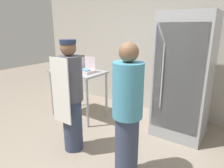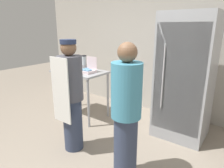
% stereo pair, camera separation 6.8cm
% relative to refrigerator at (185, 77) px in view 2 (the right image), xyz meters
% --- Properties ---
extents(back_wall, '(6.40, 0.12, 3.00)m').
position_rel_refrigerator_xyz_m(back_wall, '(-0.66, 0.75, 0.51)').
color(back_wall, '#B7B2A8').
rests_on(back_wall, ground_plane).
extents(refrigerator, '(0.79, 0.73, 1.98)m').
position_rel_refrigerator_xyz_m(refrigerator, '(0.00, 0.00, 0.00)').
color(refrigerator, '#9EA0A5').
rests_on(refrigerator, ground_plane).
extents(prep_counter, '(1.03, 0.65, 0.93)m').
position_rel_refrigerator_xyz_m(prep_counter, '(-1.88, -0.44, -0.18)').
color(prep_counter, '#9EA0A5').
rests_on(prep_counter, ground_plane).
extents(donut_box, '(0.25, 0.24, 0.29)m').
position_rel_refrigerator_xyz_m(donut_box, '(-1.64, -0.47, -0.01)').
color(donut_box, silver).
rests_on(donut_box, prep_counter).
extents(blender_pitcher, '(0.12, 0.12, 0.28)m').
position_rel_refrigerator_xyz_m(blender_pitcher, '(-1.91, -0.27, 0.07)').
color(blender_pitcher, '#99999E').
rests_on(blender_pitcher, prep_counter).
extents(person_baker, '(0.34, 0.36, 1.60)m').
position_rel_refrigerator_xyz_m(person_baker, '(-1.15, -1.35, -0.16)').
color(person_baker, '#333D56').
rests_on(person_baker, ground_plane).
extents(person_customer, '(0.34, 0.34, 1.61)m').
position_rel_refrigerator_xyz_m(person_customer, '(-0.22, -1.37, -0.17)').
color(person_customer, '#333D56').
rests_on(person_customer, ground_plane).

